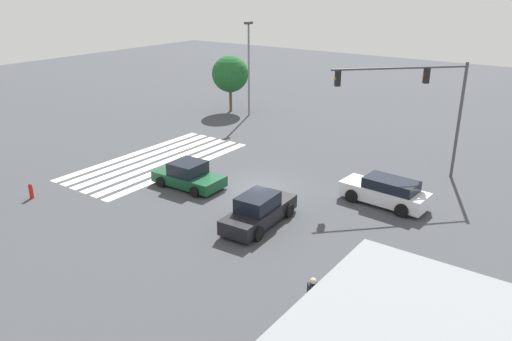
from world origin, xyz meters
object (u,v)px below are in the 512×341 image
Objects in this scene: tree_corner_b at (230,74)px; car_1 at (189,176)px; street_light_pole_a at (249,61)px; car_2 at (259,211)px; traffic_signal_mast at (424,97)px; pedestrian at (312,296)px; car_0 at (386,192)px; fire_hydrant at (31,191)px.

car_1 is at bearing 30.82° from tree_corner_b.
car_1 is 17.39m from street_light_pole_a.
tree_corner_b reaches higher than car_2.
car_2 is (10.40, -4.11, -4.32)m from traffic_signal_mast.
car_1 is 0.88× the size of car_2.
traffic_signal_mast is at bearing -38.93° from pedestrian.
car_2 reaches higher than car_0.
pedestrian reaches higher than car_1.
car_0 is at bearing -38.59° from car_2.
tree_corner_b is at bearing -171.03° from fire_hydrant.
traffic_signal_mast is 4.14× the size of pedestrian.
car_1 is 6.34m from car_2.
pedestrian is at bearing 43.85° from tree_corner_b.
car_2 is 5.56× the size of fire_hydrant.
car_0 is 0.99× the size of car_2.
pedestrian is 0.33× the size of tree_corner_b.
car_0 is 20.95m from street_light_pole_a.
fire_hydrant is (6.33, -5.85, -0.23)m from car_1.
car_0 is 11.09m from car_1.
traffic_signal_mast is 20.76m from tree_corner_b.
tree_corner_b reaches higher than car_0.
car_1 is 2.52× the size of pedestrian.
traffic_signal_mast is at bearing 69.27° from street_light_pole_a.
car_2 reaches higher than fire_hydrant.
tree_corner_b is at bearing -1.35° from pedestrian.
car_2 is (5.81, -4.11, -0.01)m from car_0.
pedestrian is at bearing -133.69° from car_2.
pedestrian is at bearing -30.16° from car_1.
street_light_pole_a is at bearing -4.25° from pedestrian.
pedestrian is (4.92, 5.79, 0.21)m from car_2.
car_0 is at bearing 57.24° from street_light_pole_a.
traffic_signal_mast is at bearing 70.86° from tree_corner_b.
fire_hydrant is at bearing 44.25° from pedestrian.
street_light_pole_a is (-15.35, -7.03, 4.16)m from car_1.
traffic_signal_mast is 15.95m from pedestrian.
street_light_pole_a reaches higher than pedestrian.
car_0 is 19.26m from fire_hydrant.
street_light_pole_a reaches higher than car_0.
fire_hydrant is (21.93, 3.46, -2.99)m from tree_corner_b.
street_light_pole_a is (-6.54, -17.28, -0.23)m from traffic_signal_mast.
traffic_signal_mast is 11.98m from car_2.
tree_corner_b is (-17.18, -15.45, 2.69)m from car_2.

